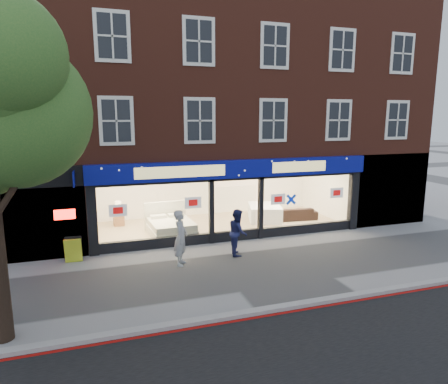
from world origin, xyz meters
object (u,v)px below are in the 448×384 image
display_bed (171,227)px  sofa (295,213)px  mattress_stack (265,213)px  pedestrian_grey (181,238)px  pedestrian_blue (238,232)px  a_board (73,250)px

display_bed → sofa: display_bed is taller
mattress_stack → sofa: mattress_stack is taller
pedestrian_grey → sofa: bearing=-33.5°
mattress_stack → pedestrian_blue: size_ratio=1.29×
mattress_stack → display_bed: bearing=-168.3°
display_bed → a_board: bearing=-157.1°
mattress_stack → a_board: size_ratio=2.46×
mattress_stack → a_board: 8.90m
pedestrian_blue → a_board: bearing=92.1°
a_board → pedestrian_blue: size_ratio=0.52×
sofa → a_board: 10.18m
display_bed → pedestrian_grey: (-0.26, -3.23, 0.50)m
sofa → a_board: size_ratio=2.27×
display_bed → mattress_stack: (4.70, 0.98, 0.02)m
a_board → pedestrian_blue: pedestrian_blue is taller
pedestrian_grey → display_bed: bearing=20.9°
pedestrian_grey → pedestrian_blue: (2.17, 0.35, -0.10)m
sofa → display_bed: bearing=12.4°
mattress_stack → pedestrian_grey: bearing=-139.7°
mattress_stack → pedestrian_grey: (-4.96, -4.21, 0.49)m
mattress_stack → a_board: bearing=-161.5°
display_bed → pedestrian_grey: bearing=-98.0°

